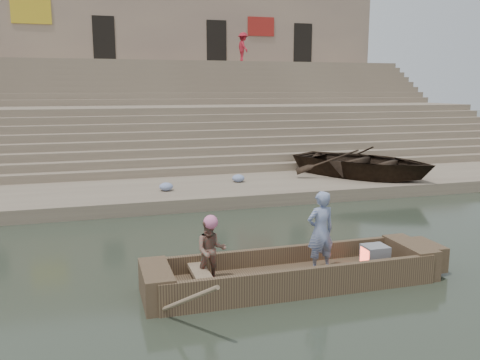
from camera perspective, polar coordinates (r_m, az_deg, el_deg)
name	(u,v)px	position (r m, az deg, el deg)	size (l,w,h in m)	color
ground	(267,287)	(9.59, 3.04, -12.07)	(120.00, 120.00, 0.00)	#262F23
lower_landing	(187,192)	(16.97, -5.99, -1.39)	(32.00, 4.00, 0.40)	gray
mid_landing	(158,136)	(24.13, -9.33, 4.94)	(32.00, 3.00, 2.80)	gray
upper_landing	(142,106)	(31.00, -11.05, 8.31)	(32.00, 3.00, 5.20)	gray
ghat_steps	(153,125)	(25.77, -9.83, 6.16)	(32.00, 11.00, 5.20)	gray
building_wall	(135,58)	(35.01, -11.88, 13.43)	(32.00, 5.07, 11.20)	#9E856B
main_rowboat	(293,280)	(9.67, 6.00, -11.20)	(5.00, 1.30, 0.22)	brown
rowboat_trim	(303,269)	(9.68, 7.20, -9.98)	(6.04, 2.63, 1.83)	brown
standing_man	(320,231)	(9.65, 9.14, -5.78)	(0.57, 0.37, 1.55)	navy
rowing_man	(211,250)	(9.08, -3.32, -7.99)	(0.57, 0.44, 1.16)	#256F57
television	(374,255)	(10.32, 15.04, -8.28)	(0.46, 0.42, 0.40)	slate
beached_rowboat	(363,162)	(19.14, 13.81, 1.98)	(3.76, 5.26, 1.09)	#2D2116
pedestrian	(243,47)	(31.88, 0.35, 14.85)	(1.16, 0.67, 1.80)	#A31B29
cloth_bundles	(103,185)	(16.94, -15.31, -0.58)	(11.59, 2.07, 0.26)	#3F5999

